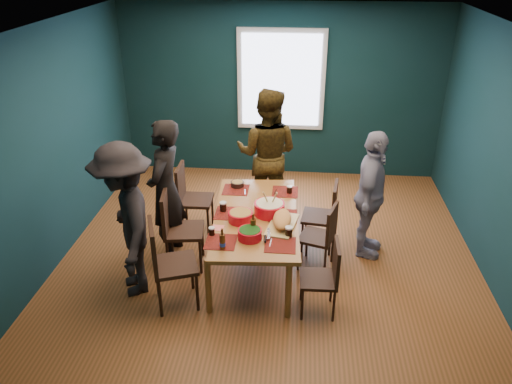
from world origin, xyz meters
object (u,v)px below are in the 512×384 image
at_px(dining_table, 256,220).
at_px(bowl_herbs, 250,234).
at_px(chair_left_far, 189,194).
at_px(chair_left_mid, 176,224).
at_px(bowl_salad, 240,216).
at_px(chair_right_mid, 324,233).
at_px(person_back, 267,154).
at_px(chair_right_far, 326,211).
at_px(bowl_dumpling, 269,208).
at_px(person_right, 370,195).
at_px(person_near_left, 126,221).
at_px(chair_right_near, 327,273).
at_px(chair_left_near, 165,259).
at_px(cutting_board, 282,220).
at_px(person_far_left, 166,191).

distance_m(dining_table, bowl_herbs, 0.52).
bearing_deg(chair_left_far, chair_left_mid, -89.31).
bearing_deg(bowl_salad, chair_right_mid, 12.58).
bearing_deg(bowl_salad, person_back, 82.97).
distance_m(chair_right_far, person_back, 1.21).
relative_size(bowl_salad, bowl_dumpling, 0.79).
xyz_separation_m(chair_right_far, bowl_salad, (-0.97, -0.65, 0.25)).
height_order(chair_left_mid, bowl_herbs, chair_left_mid).
bearing_deg(person_right, bowl_salad, 124.67).
xyz_separation_m(chair_left_far, bowl_dumpling, (1.09, -0.73, 0.24)).
height_order(chair_right_far, person_right, person_right).
bearing_deg(bowl_herbs, person_right, 35.12).
distance_m(person_near_left, bowl_herbs, 1.30).
xyz_separation_m(person_right, bowl_salad, (-1.47, -0.58, -0.03)).
bearing_deg(person_near_left, person_right, 86.26).
height_order(chair_left_mid, chair_right_near, chair_left_mid).
height_order(chair_left_mid, bowl_salad, chair_left_mid).
bearing_deg(chair_right_near, bowl_dumpling, 128.06).
bearing_deg(chair_left_near, cutting_board, 4.87).
bearing_deg(cutting_board, chair_left_mid, -176.83).
bearing_deg(cutting_board, chair_right_near, -35.20).
xyz_separation_m(dining_table, person_near_left, (-1.31, -0.53, 0.22)).
distance_m(dining_table, bowl_dumpling, 0.21).
bearing_deg(person_near_left, bowl_herbs, 67.16).
bearing_deg(bowl_dumpling, person_right, 18.73).
height_order(chair_right_near, person_near_left, person_near_left).
xyz_separation_m(chair_right_mid, bowl_salad, (-0.93, -0.21, 0.28)).
height_order(chair_right_mid, person_far_left, person_far_left).
height_order(chair_left_near, bowl_herbs, chair_left_near).
xyz_separation_m(person_far_left, person_right, (2.39, 0.24, -0.07)).
bearing_deg(chair_right_mid, person_near_left, -146.62).
bearing_deg(bowl_herbs, chair_right_far, 50.55).
bearing_deg(chair_left_near, bowl_salad, 20.64).
bearing_deg(chair_left_mid, dining_table, -4.69).
bearing_deg(chair_right_mid, chair_left_mid, -158.91).
bearing_deg(chair_right_far, chair_right_near, -84.05).
relative_size(dining_table, chair_left_near, 1.95).
relative_size(person_back, bowl_dumpling, 5.21).
bearing_deg(bowl_herbs, chair_left_far, 126.16).
distance_m(bowl_dumpling, cutting_board, 0.30).
relative_size(chair_left_mid, person_back, 0.54).
height_order(chair_right_far, person_near_left, person_near_left).
bearing_deg(chair_left_mid, chair_right_mid, -4.18).
relative_size(chair_left_near, cutting_board, 1.43).
bearing_deg(bowl_herbs, person_far_left, 146.79).
xyz_separation_m(chair_right_far, cutting_board, (-0.51, -0.72, 0.26)).
xyz_separation_m(chair_right_mid, bowl_dumpling, (-0.62, -0.02, 0.30)).
bearing_deg(chair_right_mid, bowl_herbs, -126.88).
bearing_deg(chair_left_near, chair_right_mid, 6.43).
xyz_separation_m(chair_left_far, person_near_left, (-0.36, -1.29, 0.32)).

